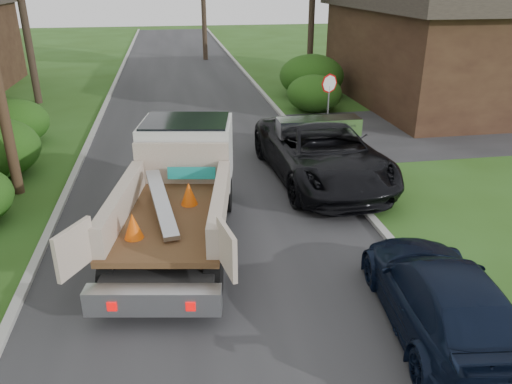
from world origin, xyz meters
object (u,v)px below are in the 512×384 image
Objects in this scene: stop_sign at (329,92)px; navy_suv at (442,297)px; house_right at (452,37)px; black_pickup at (322,152)px; flatbed_truck at (182,177)px.

navy_suv is at bearing -97.69° from stop_sign.
house_right is 2.74× the size of navy_suv.
black_pickup is 1.38× the size of navy_suv.
flatbed_truck is (-13.76, -12.00, -1.82)m from house_right.
stop_sign reaches higher than flatbed_truck.
navy_suv is (4.35, -4.90, -0.65)m from flatbed_truck.
house_right is at bearing 50.90° from flatbed_truck.
stop_sign is 0.38× the size of black_pickup.
stop_sign reaches higher than navy_suv.
black_pickup is (-1.60, -4.50, -0.87)m from stop_sign.
house_right is at bearing 32.66° from stop_sign.
black_pickup reaches higher than navy_suv.
stop_sign is 12.06m from navy_suv.
house_right is at bearing 42.38° from black_pickup.
flatbed_truck is (-5.96, -7.00, -0.44)m from stop_sign.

